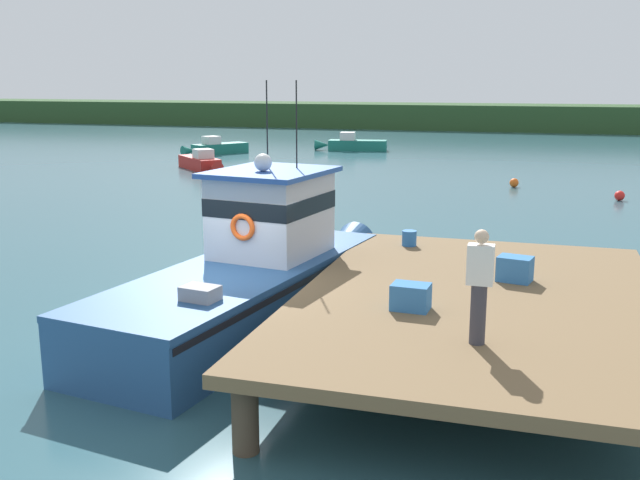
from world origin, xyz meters
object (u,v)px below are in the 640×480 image
(bait_bucket, at_px, (409,238))
(deckhand_by_the_boat, at_px, (479,284))
(crate_stack_mid_dock, at_px, (515,269))
(moored_boat_mid_harbor, at_px, (201,163))
(moored_boat_near_channel, at_px, (216,148))
(crate_stack_near_edge, at_px, (411,297))
(mooring_buoy_outer, at_px, (620,196))
(mooring_buoy_inshore, at_px, (514,183))
(moored_boat_far_left, at_px, (353,144))
(mooring_buoy_spare_mooring, at_px, (318,223))
(main_fishing_boat, at_px, (257,271))

(bait_bucket, distance_m, deckhand_by_the_boat, 6.20)
(crate_stack_mid_dock, height_order, moored_boat_mid_harbor, crate_stack_mid_dock)
(crate_stack_mid_dock, relative_size, deckhand_by_the_boat, 0.37)
(moored_boat_near_channel, bearing_deg, crate_stack_near_edge, -60.47)
(moored_boat_near_channel, xyz_separation_m, moored_boat_mid_harbor, (2.86, -8.03, -0.01))
(moored_boat_near_channel, distance_m, mooring_buoy_outer, 26.74)
(bait_bucket, distance_m, mooring_buoy_inshore, 18.59)
(deckhand_by_the_boat, bearing_deg, crate_stack_near_edge, 132.50)
(crate_stack_near_edge, bearing_deg, moored_boat_mid_harbor, 122.39)
(moored_boat_near_channel, distance_m, moored_boat_mid_harbor, 8.53)
(moored_boat_near_channel, height_order, moored_boat_mid_harbor, moored_boat_near_channel)
(deckhand_by_the_boat, distance_m, moored_boat_mid_harbor, 31.21)
(moored_boat_far_left, bearing_deg, crate_stack_mid_dock, -71.12)
(moored_boat_mid_harbor, bearing_deg, deckhand_by_the_boat, -57.06)
(bait_bucket, bearing_deg, crate_stack_mid_dock, -44.64)
(deckhand_by_the_boat, height_order, moored_boat_near_channel, deckhand_by_the_boat)
(mooring_buoy_outer, height_order, mooring_buoy_spare_mooring, mooring_buoy_spare_mooring)
(deckhand_by_the_boat, height_order, mooring_buoy_inshore, deckhand_by_the_boat)
(mooring_buoy_inshore, height_order, mooring_buoy_spare_mooring, mooring_buoy_spare_mooring)
(moored_boat_near_channel, relative_size, moored_boat_mid_harbor, 1.13)
(moored_boat_mid_harbor, bearing_deg, mooring_buoy_inshore, -6.34)
(deckhand_by_the_boat, relative_size, mooring_buoy_inshore, 4.00)
(mooring_buoy_outer, bearing_deg, bait_bucket, -110.15)
(mooring_buoy_inshore, bearing_deg, main_fishing_boat, -101.62)
(moored_boat_far_left, bearing_deg, mooring_buoy_spare_mooring, -77.97)
(main_fishing_boat, bearing_deg, moored_boat_near_channel, 116.20)
(deckhand_by_the_boat, height_order, mooring_buoy_spare_mooring, deckhand_by_the_boat)
(crate_stack_near_edge, xyz_separation_m, mooring_buoy_inshore, (0.73, 23.05, -1.21))
(crate_stack_near_edge, relative_size, crate_stack_mid_dock, 1.00)
(deckhand_by_the_boat, bearing_deg, bait_bucket, 108.87)
(moored_boat_mid_harbor, bearing_deg, mooring_buoy_spare_mooring, -51.59)
(moored_boat_near_channel, bearing_deg, mooring_buoy_inshore, -26.99)
(moored_boat_near_channel, bearing_deg, deckhand_by_the_boat, -59.91)
(moored_boat_far_left, bearing_deg, bait_bucket, -73.56)
(main_fishing_boat, bearing_deg, mooring_buoy_outer, 64.85)
(crate_stack_mid_dock, height_order, moored_boat_far_left, crate_stack_mid_dock)
(deckhand_by_the_boat, relative_size, moored_boat_mid_harbor, 0.42)
(mooring_buoy_spare_mooring, bearing_deg, moored_boat_mid_harbor, 128.41)
(moored_boat_far_left, distance_m, mooring_buoy_spare_mooring, 27.19)
(crate_stack_near_edge, relative_size, mooring_buoy_inshore, 1.47)
(crate_stack_near_edge, distance_m, moored_boat_far_left, 39.37)
(deckhand_by_the_boat, distance_m, mooring_buoy_spare_mooring, 14.10)
(crate_stack_near_edge, bearing_deg, crate_stack_mid_dock, 55.60)
(deckhand_by_the_boat, xyz_separation_m, moored_boat_mid_harbor, (-16.95, 26.15, -1.66))
(crate_stack_near_edge, xyz_separation_m, moored_boat_near_channel, (-18.65, 32.92, -1.00))
(moored_boat_near_channel, bearing_deg, mooring_buoy_outer, -27.88)
(bait_bucket, height_order, deckhand_by_the_boat, deckhand_by_the_boat)
(mooring_buoy_spare_mooring, bearing_deg, main_fishing_boat, -80.89)
(moored_boat_near_channel, xyz_separation_m, mooring_buoy_outer, (23.63, -12.50, -0.21))
(moored_boat_near_channel, bearing_deg, main_fishing_boat, -63.80)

